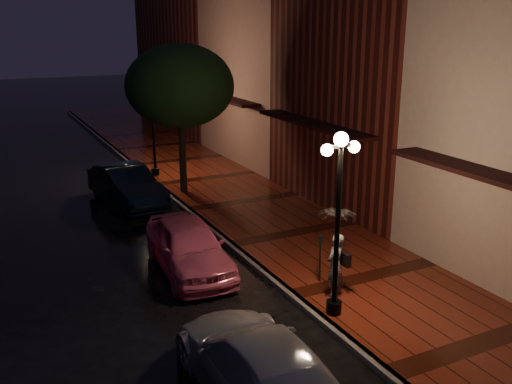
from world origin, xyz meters
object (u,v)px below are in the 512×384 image
silver_car (260,368)px  pink_car (189,246)px  streetlamp_far (153,120)px  parking_meter (320,253)px  streetlamp_near (338,214)px  woman_with_umbrella (336,239)px  navy_car (127,185)px  street_tree (180,89)px

silver_car → pink_car: bearing=-96.8°
streetlamp_far → parking_meter: size_ratio=3.37×
streetlamp_near → woman_with_umbrella: size_ratio=1.89×
navy_car → parking_meter: (2.73, -9.19, 0.18)m
streetlamp_far → street_tree: street_tree is taller
streetlamp_far → pink_car: (-2.08, -9.93, -1.86)m
pink_car → street_tree: bearing=75.0°
woman_with_umbrella → parking_meter: woman_with_umbrella is taller
pink_car → woman_with_umbrella: 4.31m
street_tree → parking_meter: 9.95m
streetlamp_far → parking_meter: 12.51m
streetlamp_near → street_tree: 11.12m
silver_car → woman_with_umbrella: size_ratio=2.17×
silver_car → streetlamp_far: bearing=-99.2°
streetlamp_far → navy_car: size_ratio=0.95×
navy_car → silver_car: (-0.85, -12.75, -0.03)m
streetlamp_near → pink_car: size_ratio=1.00×
streetlamp_far → silver_car: bearing=-100.4°
streetlamp_near → pink_car: (-2.08, 4.07, -1.86)m
navy_car → woman_with_umbrella: woman_with_umbrella is taller
navy_car → woman_with_umbrella: size_ratio=1.99×
pink_car → navy_car: (0.00, 6.74, 0.01)m
streetlamp_far → pink_car: size_ratio=1.00×
street_tree → streetlamp_far: bearing=94.9°
street_tree → silver_car: size_ratio=1.17×
streetlamp_far → navy_car: (-2.08, -3.19, -1.85)m
streetlamp_far → silver_car: (-2.93, -15.94, -1.88)m
street_tree → navy_car: bearing=-175.6°
streetlamp_far → parking_meter: (0.65, -12.38, -1.67)m
silver_car → street_tree: bearing=-102.6°
navy_car → parking_meter: 9.59m
navy_car → silver_car: 12.78m
woman_with_umbrella → parking_meter: size_ratio=1.78×
street_tree → pink_car: bearing=-108.7°
street_tree → parking_meter: (0.39, -9.37, -3.32)m
pink_car → streetlamp_near: bearing=-59.1°
street_tree → pink_car: (-2.34, -6.92, -3.51)m
streetlamp_far → street_tree: bearing=-85.1°
streetlamp_near → streetlamp_far: (0.00, 14.00, 0.00)m
streetlamp_far → pink_car: bearing=-101.8°
street_tree → streetlamp_near: bearing=-91.3°
streetlamp_near → silver_car: bearing=-146.6°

